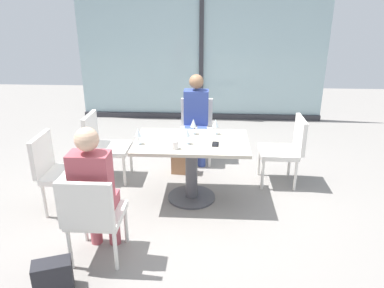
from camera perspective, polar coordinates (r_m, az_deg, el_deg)
The scene contains 18 objects.
ground_plane at distance 4.46m, azimuth -0.07°, elevation -8.28°, with size 12.00×12.00×0.00m, color gray.
window_wall_backdrop at distance 7.13m, azimuth 1.46°, elevation 13.39°, with size 4.66×0.10×2.70m.
dining_table_main at distance 4.22m, azimuth -0.08°, elevation -1.93°, with size 1.28×0.81×0.73m.
chair_front_left at distance 3.33m, azimuth -15.05°, elevation -10.34°, with size 0.46×0.50×0.87m.
chair_near_window at distance 5.34m, azimuth 0.67°, elevation 2.74°, with size 0.46×0.51×0.87m.
chair_far_left at distance 4.86m, azimuth -13.54°, elevation 0.18°, with size 0.50×0.46×0.87m.
chair_far_right at distance 4.75m, azimuth 14.38°, elevation -0.40°, with size 0.50×0.46×0.87m.
chair_side_end at distance 4.28m, azimuth -20.04°, elevation -3.52°, with size 0.50×0.46×0.87m.
person_front_left at distance 3.32m, azimuth -14.83°, elevation -6.38°, with size 0.34×0.39×1.26m.
person_near_window at distance 5.18m, azimuth 0.62°, elevation 4.48°, with size 0.34×0.39×1.26m.
wine_glass_0 at distance 4.31m, azimuth 3.66°, elevation 3.20°, with size 0.07×0.07×0.18m.
wine_glass_1 at distance 4.00m, azimuth -0.79°, elevation 1.78°, with size 0.07×0.07×0.18m.
wine_glass_2 at distance 4.31m, azimuth 0.21°, elevation 3.21°, with size 0.07×0.07×0.18m.
wine_glass_3 at distance 4.04m, azimuth -8.33°, elevation 1.74°, with size 0.07×0.07×0.18m.
coffee_cup at distance 3.90m, azimuth -2.66°, elevation -0.14°, with size 0.08×0.08×0.09m, color white.
cell_phone_on_table at distance 4.04m, azimuth 3.63°, elevation -0.02°, with size 0.07×0.14×0.01m, color black.
handbag_0 at distance 3.33m, azimuth -20.65°, elevation -18.63°, with size 0.30×0.16×0.28m, color #232328.
handbag_1 at distance 5.01m, azimuth -1.39°, elevation -2.98°, with size 0.30×0.16×0.28m, color #A3704C.
Camera 1 is at (0.23, -3.86, 2.21)m, focal length 34.56 mm.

